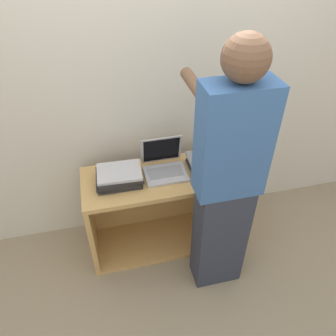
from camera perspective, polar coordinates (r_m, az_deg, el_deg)
ground_plane at (r=2.75m, az=0.84°, el=-15.83°), size 12.00×12.00×0.00m
wall_back at (r=2.40m, az=-2.36°, el=13.02°), size 8.00×0.05×2.40m
cart at (r=2.67m, az=-0.68°, el=-6.24°), size 1.22×0.47×0.71m
laptop_open at (r=2.39m, az=-0.65°, el=0.39°), size 0.30×0.28×0.25m
laptop_stack_left at (r=2.32m, az=-8.51°, el=-1.47°), size 0.33×0.25×0.10m
laptop_stack_right at (r=2.43m, az=7.29°, el=0.86°), size 0.32×0.24×0.10m
person at (r=2.02m, az=10.20°, el=-2.55°), size 0.40×0.54×1.81m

